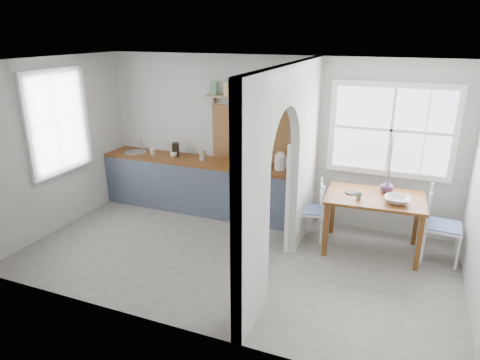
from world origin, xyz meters
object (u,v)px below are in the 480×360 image
at_px(chair_left, 309,210).
at_px(chair_right, 443,226).
at_px(dining_table, 372,224).
at_px(vase, 387,186).
at_px(kettle, 280,161).

relative_size(chair_left, chair_right, 0.89).
xyz_separation_m(dining_table, vase, (0.13, 0.22, 0.50)).
bearing_deg(dining_table, chair_left, 172.73).
bearing_deg(dining_table, vase, 57.74).
xyz_separation_m(chair_left, vase, (1.05, 0.16, 0.47)).
bearing_deg(kettle, vase, -22.19).
bearing_deg(dining_table, chair_right, 2.24).
height_order(dining_table, vase, vase).
bearing_deg(chair_right, dining_table, 98.38).
bearing_deg(kettle, chair_left, -46.76).
height_order(chair_right, vase, vase).
height_order(kettle, vase, kettle).
xyz_separation_m(dining_table, chair_left, (-0.92, 0.07, 0.04)).
height_order(chair_left, kettle, kettle).
distance_m(dining_table, chair_right, 0.90).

